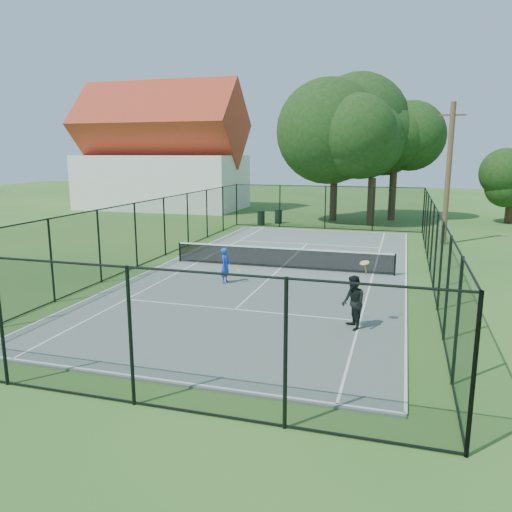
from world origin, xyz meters
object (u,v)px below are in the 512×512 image
(trash_bin_left, at_px, (261,218))
(trash_bin_right, at_px, (278,216))
(player_blue, at_px, (226,266))
(player_black, at_px, (353,302))
(utility_pole, at_px, (448,174))
(tennis_net, at_px, (281,257))

(trash_bin_left, relative_size, trash_bin_right, 1.00)
(player_blue, bearing_deg, trash_bin_left, 101.16)
(trash_bin_right, height_order, player_black, player_black)
(trash_bin_right, relative_size, player_black, 0.45)
(utility_pole, distance_m, player_black, 16.86)
(tennis_net, relative_size, player_blue, 7.09)
(utility_pole, bearing_deg, trash_bin_right, 152.83)
(utility_pole, bearing_deg, player_blue, -126.67)
(trash_bin_left, height_order, utility_pole, utility_pole)
(trash_bin_left, height_order, player_black, player_black)
(trash_bin_left, distance_m, player_black, 22.65)
(utility_pole, relative_size, player_black, 3.52)
(trash_bin_right, distance_m, player_blue, 18.13)
(tennis_net, height_order, trash_bin_left, trash_bin_left)
(trash_bin_left, bearing_deg, player_black, -67.17)
(tennis_net, xyz_separation_m, utility_pole, (7.54, 9.00, 3.48))
(player_blue, bearing_deg, player_black, -36.29)
(trash_bin_left, distance_m, player_blue, 17.19)
(trash_bin_left, bearing_deg, tennis_net, -70.55)
(tennis_net, distance_m, trash_bin_left, 14.54)
(player_black, bearing_deg, player_blue, 143.71)
(player_blue, xyz_separation_m, player_black, (5.46, -4.01, 0.10))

